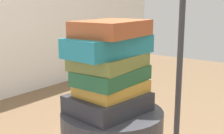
# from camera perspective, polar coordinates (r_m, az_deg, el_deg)

# --- Properties ---
(book_charcoal) EXTENTS (0.27, 0.24, 0.06)m
(book_charcoal) POSITION_cam_1_polar(r_m,az_deg,el_deg) (1.02, -0.71, -6.82)
(book_charcoal) COLOR #28282D
(book_charcoal) RESTS_ON side_table
(book_ochre) EXTENTS (0.24, 0.18, 0.04)m
(book_ochre) POSITION_cam_1_polar(r_m,az_deg,el_deg) (1.01, 0.05, -4.04)
(book_ochre) COLOR #B7842D
(book_ochre) RESTS_ON book_charcoal
(book_forest) EXTENTS (0.25, 0.16, 0.05)m
(book_forest) POSITION_cam_1_polar(r_m,az_deg,el_deg) (0.99, -0.07, -1.62)
(book_forest) COLOR #1E512D
(book_forest) RESTS_ON book_ochre
(book_olive) EXTENTS (0.25, 0.18, 0.04)m
(book_olive) POSITION_cam_1_polar(r_m,az_deg,el_deg) (0.99, -0.48, 1.10)
(book_olive) COLOR olive
(book_olive) RESTS_ON book_forest
(book_teal) EXTENTS (0.31, 0.17, 0.06)m
(book_teal) POSITION_cam_1_polar(r_m,az_deg,el_deg) (0.98, -0.52, 4.07)
(book_teal) COLOR #1E727F
(book_teal) RESTS_ON book_olive
(book_rust) EXTENTS (0.26, 0.19, 0.05)m
(book_rust) POSITION_cam_1_polar(r_m,az_deg,el_deg) (0.97, 0.17, 7.37)
(book_rust) COLOR #994723
(book_rust) RESTS_ON book_teal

